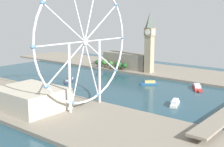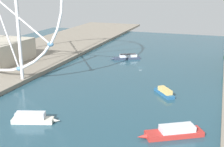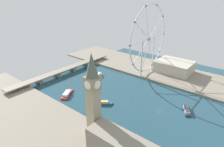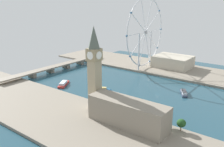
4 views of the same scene
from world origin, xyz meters
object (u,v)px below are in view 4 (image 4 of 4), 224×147
(ferris_wheel, at_px, (146,33))
(river_bridge, at_px, (58,66))
(tour_boat_0, at_px, (94,71))
(tour_boat_1, at_px, (64,84))
(tour_boat_2, at_px, (184,93))
(riverside_hall, at_px, (173,61))
(clock_tower, at_px, (94,68))
(parliament_block, at_px, (128,113))
(tour_boat_3, at_px, (102,89))

(ferris_wheel, xyz_separation_m, river_bridge, (-90.02, 111.24, -54.68))
(river_bridge, xyz_separation_m, tour_boat_0, (26.04, -54.99, -4.29))
(ferris_wheel, height_order, tour_boat_1, ferris_wheel)
(river_bridge, height_order, tour_boat_2, river_bridge)
(tour_boat_1, bearing_deg, tour_boat_0, -23.32)
(riverside_hall, xyz_separation_m, tour_boat_2, (-103.76, -60.91, -10.20))
(riverside_hall, relative_size, tour_boat_2, 2.13)
(river_bridge, distance_m, tour_boat_0, 61.00)
(clock_tower, relative_size, riverside_hall, 1.44)
(ferris_wheel, relative_size, tour_boat_0, 4.52)
(clock_tower, relative_size, parliament_block, 1.13)
(tour_boat_1, bearing_deg, clock_tower, -143.07)
(tour_boat_0, bearing_deg, tour_boat_2, 70.14)
(tour_boat_1, distance_m, tour_boat_3, 57.88)
(clock_tower, distance_m, riverside_hall, 210.41)
(clock_tower, relative_size, tour_boat_1, 2.78)
(parliament_block, xyz_separation_m, tour_boat_3, (59.79, 78.82, -12.77))
(clock_tower, xyz_separation_m, riverside_hall, (207.38, 6.86, -34.92))
(tour_boat_1, bearing_deg, tour_boat_3, -105.68)
(riverside_hall, height_order, tour_boat_2, riverside_hall)
(clock_tower, height_order, tour_boat_1, clock_tower)
(parliament_block, relative_size, tour_boat_0, 2.97)
(parliament_block, height_order, tour_boat_0, parliament_block)
(clock_tower, bearing_deg, tour_boat_1, 67.58)
(parliament_block, height_order, ferris_wheel, ferris_wheel)
(clock_tower, xyz_separation_m, river_bridge, (83.43, 153.53, -40.51))
(parliament_block, distance_m, tour_boat_1, 142.56)
(clock_tower, relative_size, tour_boat_0, 3.36)
(river_bridge, bearing_deg, riverside_hall, -49.80)
(ferris_wheel, height_order, river_bridge, ferris_wheel)
(tour_boat_2, bearing_deg, parliament_block, 146.46)
(tour_boat_1, bearing_deg, river_bridge, 23.41)
(tour_boat_2, bearing_deg, tour_boat_1, 85.83)
(tour_boat_1, bearing_deg, tour_boat_2, -95.63)
(clock_tower, height_order, parliament_block, clock_tower)
(tour_boat_0, bearing_deg, river_bridge, -82.33)
(parliament_block, bearing_deg, river_bridge, 65.32)
(tour_boat_2, bearing_deg, tour_boat_0, 58.61)
(river_bridge, distance_m, tour_boat_2, 208.61)
(tour_boat_3, bearing_deg, parliament_block, -75.20)
(clock_tower, bearing_deg, parliament_block, -100.02)
(river_bridge, bearing_deg, tour_boat_2, -84.44)
(riverside_hall, xyz_separation_m, river_bridge, (-123.95, 146.66, -5.59))
(tour_boat_1, xyz_separation_m, tour_boat_2, (66.84, -143.22, -0.06))
(riverside_hall, bearing_deg, tour_boat_1, 154.24)
(tour_boat_2, bearing_deg, river_bridge, 66.36)
(parliament_block, distance_m, riverside_hall, 221.73)
(parliament_block, bearing_deg, tour_boat_3, 52.82)
(clock_tower, bearing_deg, tour_boat_0, 41.99)
(parliament_block, bearing_deg, clock_tower, 79.98)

